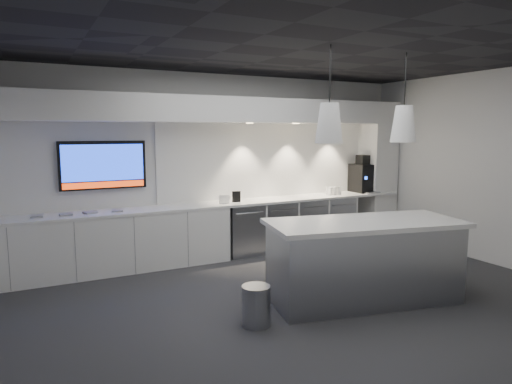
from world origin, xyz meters
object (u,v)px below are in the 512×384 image
island (364,261)px  bin (256,306)px  wall_tv (103,165)px  coffee_machine (363,177)px

island → bin: 1.53m
wall_tv → island: bearing=-48.3°
bin → wall_tv: bearing=109.9°
wall_tv → bin: bearing=-70.1°
bin → coffee_machine: coffee_machine is taller
coffee_machine → island: bearing=-128.8°
island → coffee_machine: 3.49m
wall_tv → coffee_machine: (4.75, -0.25, -0.37)m
island → coffee_machine: (2.19, 2.63, 0.69)m
island → coffee_machine: bearing=62.1°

